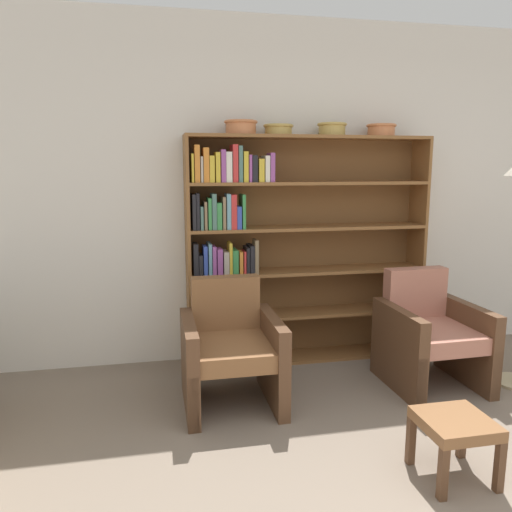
{
  "coord_description": "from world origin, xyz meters",
  "views": [
    {
      "loc": [
        -1.33,
        -1.17,
        1.59
      ],
      "look_at": [
        -0.62,
        2.31,
        0.95
      ],
      "focal_mm": 35.0,
      "sensor_mm": 36.0,
      "label": 1
    }
  ],
  "objects_px": {
    "bowl_olive": "(278,129)",
    "bowl_cream": "(381,129)",
    "bookshelf": "(283,247)",
    "footstool": "(455,429)",
    "armchair_cushioned": "(430,334)",
    "armchair_leather": "(231,349)",
    "bowl_sage": "(332,128)",
    "bowl_terracotta": "(241,127)"
  },
  "relations": [
    {
      "from": "bookshelf",
      "to": "bowl_cream",
      "type": "relative_size",
      "value": 8.19
    },
    {
      "from": "bowl_cream",
      "to": "armchair_leather",
      "type": "distance_m",
      "value": 2.12
    },
    {
      "from": "bookshelf",
      "to": "armchair_cushioned",
      "type": "relative_size",
      "value": 2.38
    },
    {
      "from": "bowl_cream",
      "to": "bowl_terracotta",
      "type": "bearing_deg",
      "value": -180.0
    },
    {
      "from": "armchair_cushioned",
      "to": "footstool",
      "type": "height_order",
      "value": "armchair_cushioned"
    },
    {
      "from": "armchair_cushioned",
      "to": "footstool",
      "type": "bearing_deg",
      "value": 64.28
    },
    {
      "from": "bowl_sage",
      "to": "bowl_olive",
      "type": "bearing_deg",
      "value": 180.0
    },
    {
      "from": "bookshelf",
      "to": "armchair_leather",
      "type": "relative_size",
      "value": 2.38
    },
    {
      "from": "bowl_olive",
      "to": "bowl_sage",
      "type": "distance_m",
      "value": 0.44
    },
    {
      "from": "bowl_olive",
      "to": "armchair_leather",
      "type": "relative_size",
      "value": 0.28
    },
    {
      "from": "footstool",
      "to": "bowl_cream",
      "type": "bearing_deg",
      "value": 78.66
    },
    {
      "from": "bowl_cream",
      "to": "bookshelf",
      "type": "bearing_deg",
      "value": 179.04
    },
    {
      "from": "bookshelf",
      "to": "bowl_cream",
      "type": "height_order",
      "value": "bowl_cream"
    },
    {
      "from": "bowl_terracotta",
      "to": "bowl_sage",
      "type": "bearing_deg",
      "value": 0.0
    },
    {
      "from": "bookshelf",
      "to": "armchair_cushioned",
      "type": "distance_m",
      "value": 1.29
    },
    {
      "from": "armchair_leather",
      "to": "armchair_cushioned",
      "type": "height_order",
      "value": "same"
    },
    {
      "from": "bowl_olive",
      "to": "armchair_leather",
      "type": "height_order",
      "value": "bowl_olive"
    },
    {
      "from": "bowl_olive",
      "to": "armchair_leather",
      "type": "xyz_separation_m",
      "value": [
        -0.49,
        -0.66,
        -1.5
      ]
    },
    {
      "from": "bookshelf",
      "to": "armchair_leather",
      "type": "distance_m",
      "value": 1.03
    },
    {
      "from": "bowl_sage",
      "to": "armchair_leather",
      "type": "xyz_separation_m",
      "value": [
        -0.92,
        -0.66,
        -1.51
      ]
    },
    {
      "from": "bowl_sage",
      "to": "bowl_cream",
      "type": "xyz_separation_m",
      "value": [
        0.42,
        0.0,
        -0.0
      ]
    },
    {
      "from": "bookshelf",
      "to": "armchair_cushioned",
      "type": "height_order",
      "value": "bookshelf"
    },
    {
      "from": "bowl_olive",
      "to": "footstool",
      "type": "relative_size",
      "value": 0.67
    },
    {
      "from": "bowl_cream",
      "to": "bowl_sage",
      "type": "bearing_deg",
      "value": -180.0
    },
    {
      "from": "bowl_terracotta",
      "to": "footstool",
      "type": "distance_m",
      "value": 2.51
    },
    {
      "from": "bowl_terracotta",
      "to": "bowl_sage",
      "type": "height_order",
      "value": "bowl_terracotta"
    },
    {
      "from": "armchair_cushioned",
      "to": "armchair_leather",
      "type": "bearing_deg",
      "value": -1.38
    },
    {
      "from": "bookshelf",
      "to": "footstool",
      "type": "xyz_separation_m",
      "value": [
        0.46,
        -1.75,
        -0.68
      ]
    },
    {
      "from": "bookshelf",
      "to": "bowl_terracotta",
      "type": "height_order",
      "value": "bowl_terracotta"
    },
    {
      "from": "bowl_olive",
      "to": "bowl_cream",
      "type": "height_order",
      "value": "bowl_cream"
    },
    {
      "from": "armchair_leather",
      "to": "footstool",
      "type": "relative_size",
      "value": 2.37
    },
    {
      "from": "footstool",
      "to": "bowl_terracotta",
      "type": "bearing_deg",
      "value": 114.61
    },
    {
      "from": "bookshelf",
      "to": "bowl_terracotta",
      "type": "bearing_deg",
      "value": -177.75
    },
    {
      "from": "bowl_olive",
      "to": "bowl_cream",
      "type": "relative_size",
      "value": 0.98
    },
    {
      "from": "bowl_sage",
      "to": "armchair_leather",
      "type": "bearing_deg",
      "value": -144.45
    },
    {
      "from": "bowl_olive",
      "to": "bowl_cream",
      "type": "xyz_separation_m",
      "value": [
        0.85,
        0.0,
        0.01
      ]
    },
    {
      "from": "armchair_cushioned",
      "to": "bowl_terracotta",
      "type": "bearing_deg",
      "value": -28.53
    },
    {
      "from": "bowl_terracotta",
      "to": "bowl_sage",
      "type": "distance_m",
      "value": 0.73
    },
    {
      "from": "bowl_sage",
      "to": "bowl_terracotta",
      "type": "bearing_deg",
      "value": 180.0
    },
    {
      "from": "bowl_terracotta",
      "to": "bowl_olive",
      "type": "bearing_deg",
      "value": 0.0
    },
    {
      "from": "bookshelf",
      "to": "armchair_leather",
      "type": "xyz_separation_m",
      "value": [
        -0.54,
        -0.67,
        -0.57
      ]
    },
    {
      "from": "armchair_leather",
      "to": "armchair_cushioned",
      "type": "bearing_deg",
      "value": -179.95
    }
  ]
}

